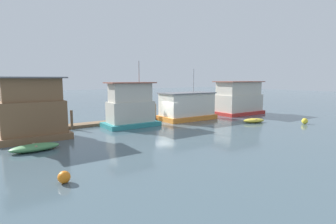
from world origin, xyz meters
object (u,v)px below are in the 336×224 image
(houseboat_brown, at_px, (33,111))
(dinghy_yellow, at_px, (254,120))
(houseboat_teal, at_px, (131,107))
(houseboat_orange, at_px, (187,106))
(buoy_yellow, at_px, (305,121))
(dinghy_green, at_px, (35,148))
(mooring_post_near_left, at_px, (6,130))
(buoy_orange, at_px, (64,177))
(mooring_post_centre, at_px, (72,120))
(houseboat_red, at_px, (238,99))
(mooring_post_far_left, at_px, (155,112))

(houseboat_brown, height_order, dinghy_yellow, houseboat_brown)
(houseboat_teal, height_order, houseboat_orange, houseboat_teal)
(houseboat_brown, xyz_separation_m, buoy_yellow, (26.78, -9.33, -2.10))
(dinghy_green, relative_size, buoy_yellow, 5.01)
(mooring_post_near_left, distance_m, buoy_orange, 14.25)
(houseboat_orange, xyz_separation_m, dinghy_green, (-18.32, -5.39, -1.41))
(houseboat_brown, height_order, dinghy_green, houseboat_brown)
(houseboat_teal, relative_size, mooring_post_centre, 3.58)
(buoy_yellow, bearing_deg, mooring_post_near_left, 157.51)
(houseboat_brown, xyz_separation_m, dinghy_green, (-0.56, -4.31, -2.17))
(houseboat_orange, xyz_separation_m, mooring_post_near_left, (-19.69, 1.47, -1.05))
(houseboat_orange, relative_size, mooring_post_centre, 3.59)
(houseboat_red, distance_m, mooring_post_centre, 23.60)
(dinghy_green, xyz_separation_m, dinghy_yellow, (23.29, -1.06, -0.01))
(buoy_orange, bearing_deg, houseboat_brown, 88.73)
(houseboat_teal, bearing_deg, dinghy_yellow, -25.38)
(houseboat_teal, xyz_separation_m, buoy_orange, (-9.93, -12.42, -1.81))
(houseboat_red, distance_m, dinghy_yellow, 8.04)
(houseboat_brown, relative_size, mooring_post_centre, 2.83)
(houseboat_orange, distance_m, buoy_orange, 22.07)
(houseboat_brown, xyz_separation_m, dinghy_yellow, (22.73, -5.37, -2.19))
(mooring_post_far_left, height_order, buoy_orange, mooring_post_far_left)
(dinghy_green, xyz_separation_m, mooring_post_near_left, (-1.37, 6.86, 0.35))
(mooring_post_centre, relative_size, buoy_orange, 3.19)
(houseboat_brown, distance_m, houseboat_red, 27.35)
(dinghy_green, bearing_deg, houseboat_red, 10.59)
(houseboat_teal, relative_size, buoy_orange, 11.41)
(mooring_post_far_left, bearing_deg, houseboat_red, -6.97)
(houseboat_orange, bearing_deg, mooring_post_far_left, 159.25)
(mooring_post_near_left, xyz_separation_m, buoy_orange, (1.67, -14.14, -0.31))
(houseboat_orange, distance_m, houseboat_red, 9.60)
(houseboat_teal, xyz_separation_m, houseboat_orange, (8.08, 0.25, -0.44))
(houseboat_brown, relative_size, dinghy_green, 1.67)
(mooring_post_far_left, bearing_deg, dinghy_green, -154.57)
(houseboat_brown, xyz_separation_m, houseboat_teal, (9.68, 0.82, -0.32))
(dinghy_yellow, relative_size, mooring_post_centre, 1.51)
(houseboat_brown, relative_size, dinghy_yellow, 1.88)
(dinghy_yellow, height_order, mooring_post_far_left, mooring_post_far_left)
(dinghy_yellow, bearing_deg, mooring_post_far_left, 138.22)
(dinghy_green, height_order, dinghy_yellow, dinghy_green)
(mooring_post_near_left, bearing_deg, houseboat_brown, -52.84)
(houseboat_orange, relative_size, buoy_orange, 11.43)
(houseboat_orange, bearing_deg, houseboat_red, -1.04)
(houseboat_brown, bearing_deg, houseboat_teal, 4.86)
(houseboat_brown, relative_size, houseboat_red, 0.77)
(houseboat_orange, bearing_deg, mooring_post_near_left, 175.72)
(houseboat_teal, distance_m, mooring_post_centre, 6.20)
(houseboat_orange, xyz_separation_m, buoy_yellow, (9.02, -10.41, -1.34))
(houseboat_orange, distance_m, mooring_post_near_left, 19.77)
(mooring_post_centre, bearing_deg, dinghy_yellow, -22.73)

